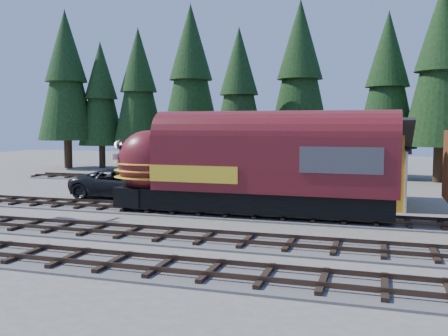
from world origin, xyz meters
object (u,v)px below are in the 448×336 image
(locomotive, at_px, (242,170))
(caboose, at_px, (226,152))
(depot, at_px, (305,155))
(pickup_truck_b, at_px, (132,183))
(pickup_truck_a, at_px, (122,183))

(locomotive, distance_m, caboose, 14.93)
(locomotive, bearing_deg, depot, 69.58)
(locomotive, bearing_deg, pickup_truck_b, 148.60)
(caboose, bearing_deg, pickup_truck_a, -113.44)
(pickup_truck_a, bearing_deg, pickup_truck_b, 1.63)
(caboose, height_order, pickup_truck_a, caboose)
(pickup_truck_a, bearing_deg, caboose, -27.59)
(caboose, distance_m, pickup_truck_b, 9.44)
(locomotive, xyz_separation_m, pickup_truck_a, (-9.47, 4.12, -1.54))
(locomotive, relative_size, pickup_truck_b, 2.84)
(depot, bearing_deg, pickup_truck_b, -177.10)
(locomotive, xyz_separation_m, pickup_truck_b, (-9.65, 5.89, -1.69))
(depot, distance_m, locomotive, 6.95)
(locomotive, distance_m, pickup_truck_a, 10.44)
(depot, distance_m, caboose, 10.69)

